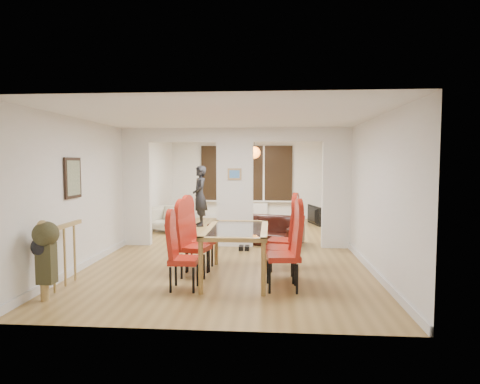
# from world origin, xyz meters

# --- Properties ---
(floor) EXTENTS (5.00, 9.00, 0.01)m
(floor) POSITION_xyz_m (0.00, 0.00, 0.00)
(floor) COLOR olive
(floor) RESTS_ON ground
(room_walls) EXTENTS (5.00, 9.00, 2.60)m
(room_walls) POSITION_xyz_m (0.00, 0.00, 1.30)
(room_walls) COLOR silver
(room_walls) RESTS_ON floor
(divider_wall) EXTENTS (5.00, 0.18, 2.60)m
(divider_wall) POSITION_xyz_m (0.00, 0.00, 1.30)
(divider_wall) COLOR white
(divider_wall) RESTS_ON floor
(bay_window_blinds) EXTENTS (3.00, 0.08, 1.80)m
(bay_window_blinds) POSITION_xyz_m (0.00, 4.44, 1.50)
(bay_window_blinds) COLOR black
(bay_window_blinds) RESTS_ON room_walls
(radiator) EXTENTS (1.40, 0.08, 0.50)m
(radiator) POSITION_xyz_m (0.00, 4.40, 0.30)
(radiator) COLOR white
(radiator) RESTS_ON floor
(pendant_light) EXTENTS (0.36, 0.36, 0.36)m
(pendant_light) POSITION_xyz_m (0.30, 3.30, 2.15)
(pendant_light) COLOR orange
(pendant_light) RESTS_ON room_walls
(stair_newel) EXTENTS (0.40, 1.20, 1.10)m
(stair_newel) POSITION_xyz_m (-2.25, -3.20, 0.55)
(stair_newel) COLOR #A5864C
(stair_newel) RESTS_ON floor
(wall_poster) EXTENTS (0.04, 0.52, 0.67)m
(wall_poster) POSITION_xyz_m (-2.47, -2.40, 1.60)
(wall_poster) COLOR gray
(wall_poster) RESTS_ON room_walls
(pillar_photo) EXTENTS (0.30, 0.03, 0.25)m
(pillar_photo) POSITION_xyz_m (0.00, -0.10, 1.60)
(pillar_photo) COLOR #4C8CD8
(pillar_photo) RESTS_ON divider_wall
(dining_table) EXTENTS (0.98, 1.74, 0.82)m
(dining_table) POSITION_xyz_m (0.24, -2.47, 0.41)
(dining_table) COLOR olive
(dining_table) RESTS_ON floor
(dining_chair_la) EXTENTS (0.42, 0.42, 1.03)m
(dining_chair_la) POSITION_xyz_m (-0.48, -3.09, 0.51)
(dining_chair_la) COLOR maroon
(dining_chair_la) RESTS_ON floor
(dining_chair_lb) EXTENTS (0.53, 0.53, 1.10)m
(dining_chair_lb) POSITION_xyz_m (-0.45, -2.39, 0.55)
(dining_chair_lb) COLOR maroon
(dining_chair_lb) RESTS_ON floor
(dining_chair_lc) EXTENTS (0.55, 0.55, 1.13)m
(dining_chair_lc) POSITION_xyz_m (-0.44, -1.97, 0.56)
(dining_chair_lc) COLOR maroon
(dining_chair_lc) RESTS_ON floor
(dining_chair_ra) EXTENTS (0.51, 0.51, 1.16)m
(dining_chair_ra) POSITION_xyz_m (0.96, -3.00, 0.58)
(dining_chair_ra) COLOR maroon
(dining_chair_ra) RESTS_ON floor
(dining_chair_rb) EXTENTS (0.52, 0.52, 1.17)m
(dining_chair_rb) POSITION_xyz_m (0.93, -2.53, 0.58)
(dining_chair_rb) COLOR maroon
(dining_chair_rb) RESTS_ON floor
(dining_chair_rc) EXTENTS (0.56, 0.56, 1.16)m
(dining_chair_rc) POSITION_xyz_m (0.98, -1.89, 0.58)
(dining_chair_rc) COLOR maroon
(dining_chair_rc) RESTS_ON floor
(sofa) EXTENTS (2.27, 1.38, 0.62)m
(sofa) POSITION_xyz_m (0.46, 0.46, 0.31)
(sofa) COLOR black
(sofa) RESTS_ON floor
(armchair) EXTENTS (1.01, 1.02, 0.68)m
(armchair) POSITION_xyz_m (-2.00, 1.78, 0.34)
(armchair) COLOR #BEB7A1
(armchair) RESTS_ON floor
(person) EXTENTS (0.75, 0.61, 1.76)m
(person) POSITION_xyz_m (-1.26, 2.74, 0.88)
(person) COLOR black
(person) RESTS_ON floor
(television) EXTENTS (0.98, 0.38, 0.56)m
(television) POSITION_xyz_m (2.00, 3.23, 0.28)
(television) COLOR black
(television) RESTS_ON floor
(coffee_table) EXTENTS (1.12, 0.61, 0.25)m
(coffee_table) POSITION_xyz_m (0.50, 2.49, 0.13)
(coffee_table) COLOR black
(coffee_table) RESTS_ON floor
(bottle) EXTENTS (0.07, 0.07, 0.29)m
(bottle) POSITION_xyz_m (0.27, 2.43, 0.40)
(bottle) COLOR #143F19
(bottle) RESTS_ON coffee_table
(bowl) EXTENTS (0.23, 0.23, 0.06)m
(bowl) POSITION_xyz_m (0.53, 2.60, 0.28)
(bowl) COLOR black
(bowl) RESTS_ON coffee_table
(shoes) EXTENTS (0.22, 0.24, 0.09)m
(shoes) POSITION_xyz_m (0.23, -0.40, 0.05)
(shoes) COLOR black
(shoes) RESTS_ON floor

